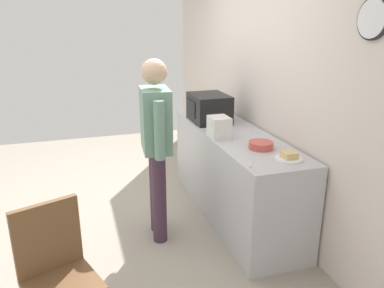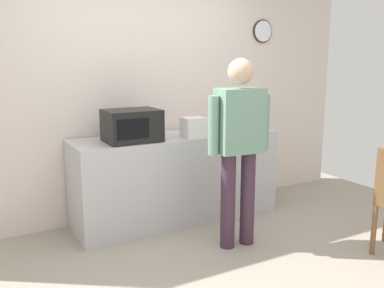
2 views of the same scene
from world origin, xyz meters
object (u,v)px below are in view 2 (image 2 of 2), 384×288
object	(u,v)px
sandwich_plate	(238,125)
spoon_utensil	(255,131)
toaster	(194,128)
fork_utensil	(169,132)
person_standing	(239,139)
salad_bowl	(218,128)
microwave	(132,126)

from	to	relation	value
sandwich_plate	spoon_utensil	distance (m)	0.34
toaster	fork_utensil	distance (m)	0.40
toaster	person_standing	size ratio (longest dim) A/B	0.13
spoon_utensil	person_standing	bearing A→B (deg)	-136.37
salad_bowl	person_standing	size ratio (longest dim) A/B	0.13
salad_bowl	fork_utensil	distance (m)	0.54
toaster	spoon_utensil	distance (m)	0.74
sandwich_plate	toaster	bearing A→B (deg)	-157.46
toaster	person_standing	distance (m)	0.64
sandwich_plate	person_standing	distance (m)	1.15
microwave	fork_utensil	bearing A→B (deg)	27.39
person_standing	fork_utensil	bearing A→B (deg)	100.19
microwave	spoon_utensil	world-z (taller)	microwave
fork_utensil	person_standing	world-z (taller)	person_standing
sandwich_plate	spoon_utensil	world-z (taller)	sandwich_plate
toaster	fork_utensil	world-z (taller)	toaster
toaster	microwave	bearing A→B (deg)	169.33
fork_utensil	person_standing	bearing A→B (deg)	-79.81
sandwich_plate	spoon_utensil	size ratio (longest dim) A/B	1.30
sandwich_plate	salad_bowl	size ratio (longest dim) A/B	1.02
salad_bowl	spoon_utensil	xyz separation A→B (m)	(0.30, -0.25, -0.03)
toaster	person_standing	world-z (taller)	person_standing
sandwich_plate	toaster	distance (m)	0.81
toaster	fork_utensil	bearing A→B (deg)	103.04
fork_utensil	salad_bowl	bearing A→B (deg)	-16.44
fork_utensil	spoon_utensil	xyz separation A→B (m)	(0.82, -0.40, 0.00)
person_standing	toaster	bearing A→B (deg)	98.47
toaster	person_standing	bearing A→B (deg)	-81.53
toaster	person_standing	xyz separation A→B (m)	(0.09, -0.64, -0.02)
microwave	sandwich_plate	bearing A→B (deg)	8.35
salad_bowl	person_standing	distance (m)	0.92
spoon_utensil	microwave	bearing A→B (deg)	174.02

